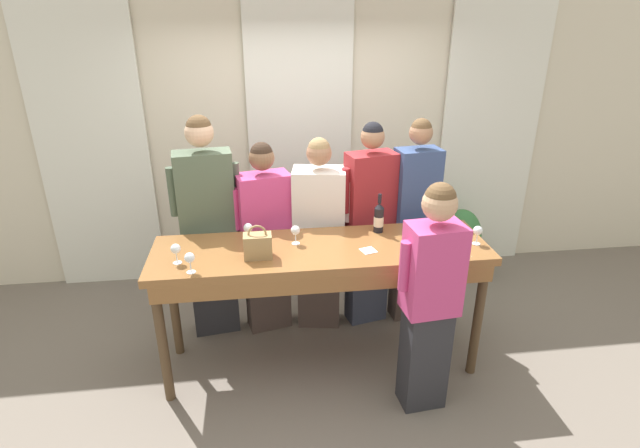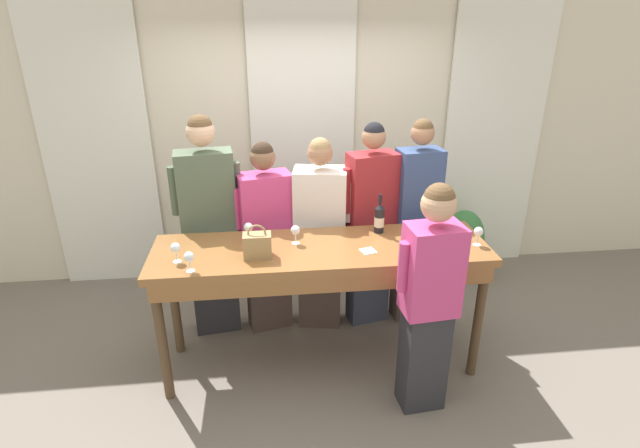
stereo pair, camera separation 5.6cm
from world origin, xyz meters
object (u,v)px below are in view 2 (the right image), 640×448
at_px(wine_glass_front_mid, 478,232).
at_px(wine_glass_center_left, 295,231).
at_px(wine_glass_front_left, 176,248).
at_px(guest_navy_coat, 415,221).
at_px(wine_bottle, 379,218).
at_px(guest_striped_shirt, 370,225).
at_px(host_pouring, 429,298).
at_px(wine_glass_front_right, 433,215).
at_px(guest_cream_sweater, 320,236).
at_px(guest_pink_top, 266,238).
at_px(wine_glass_center_mid, 408,237).
at_px(guest_olive_jacket, 210,226).
at_px(handbag, 257,245).
at_px(wine_glass_center_right, 248,228).
at_px(wine_glass_back_left, 189,257).
at_px(tasting_bar, 321,262).
at_px(potted_plant, 463,241).

distance_m(wine_glass_front_mid, wine_glass_center_left, 1.31).
bearing_deg(wine_glass_front_left, guest_navy_coat, 20.17).
relative_size(wine_bottle, wine_glass_front_mid, 2.17).
bearing_deg(wine_glass_front_mid, guest_striped_shirt, 134.38).
height_order(wine_bottle, host_pouring, host_pouring).
distance_m(wine_glass_front_mid, guest_striped_shirt, 0.94).
bearing_deg(host_pouring, wine_glass_front_right, 71.46).
height_order(wine_glass_front_left, wine_glass_center_left, same).
bearing_deg(host_pouring, guest_cream_sweater, 118.55).
relative_size(wine_glass_front_right, guest_pink_top, 0.09).
bearing_deg(wine_glass_center_mid, guest_striped_shirt, 99.83).
distance_m(guest_olive_jacket, guest_pink_top, 0.47).
bearing_deg(guest_olive_jacket, wine_glass_center_mid, -25.48).
xyz_separation_m(handbag, wine_glass_front_mid, (1.58, 0.01, 0.01)).
distance_m(wine_glass_center_right, guest_olive_jacket, 0.54).
relative_size(wine_glass_back_left, host_pouring, 0.09).
xyz_separation_m(wine_bottle, wine_glass_center_left, (-0.65, -0.13, -0.01)).
relative_size(guest_cream_sweater, guest_navy_coat, 0.93).
bearing_deg(guest_navy_coat, host_pouring, -101.50).
relative_size(tasting_bar, wine_glass_front_left, 17.12).
bearing_deg(potted_plant, tasting_bar, -142.44).
height_order(wine_bottle, wine_glass_front_left, wine_bottle).
bearing_deg(wine_glass_center_mid, wine_glass_front_right, 51.08).
xyz_separation_m(wine_glass_center_right, host_pouring, (1.16, -0.69, -0.25)).
bearing_deg(wine_glass_center_mid, host_pouring, -83.03).
height_order(tasting_bar, guest_olive_jacket, guest_olive_jacket).
bearing_deg(wine_glass_front_mid, wine_glass_back_left, -175.25).
bearing_deg(wine_glass_center_left, wine_glass_front_mid, -7.57).
relative_size(tasting_bar, guest_olive_jacket, 1.29).
xyz_separation_m(wine_glass_front_right, host_pouring, (-0.26, -0.79, -0.25)).
distance_m(wine_glass_front_right, wine_glass_center_mid, 0.50).
distance_m(wine_glass_center_left, guest_striped_shirt, 0.84).
bearing_deg(guest_striped_shirt, guest_navy_coat, 0.00).
height_order(wine_glass_center_left, guest_pink_top, guest_pink_top).
bearing_deg(guest_olive_jacket, wine_glass_center_left, -36.18).
xyz_separation_m(guest_olive_jacket, guest_cream_sweater, (0.90, -0.00, -0.13)).
xyz_separation_m(tasting_bar, guest_olive_jacket, (-0.84, 0.59, 0.07)).
bearing_deg(handbag, host_pouring, -20.92).
distance_m(tasting_bar, wine_glass_back_left, 0.94).
distance_m(guest_cream_sweater, potted_plant, 1.73).
xyz_separation_m(wine_bottle, guest_cream_sweater, (-0.41, 0.36, -0.29)).
distance_m(wine_glass_front_right, guest_pink_top, 1.36).
bearing_deg(guest_striped_shirt, wine_glass_center_left, -143.44).
height_order(wine_bottle, handbag, wine_bottle).
xyz_separation_m(wine_glass_back_left, guest_navy_coat, (1.76, 0.83, -0.18)).
distance_m(guest_pink_top, guest_striped_shirt, 0.87).
relative_size(wine_glass_front_right, guest_olive_jacket, 0.08).
bearing_deg(wine_glass_center_right, tasting_bar, -19.84).
bearing_deg(wine_glass_center_right, wine_bottle, 2.57).
xyz_separation_m(wine_glass_front_left, guest_olive_jacket, (0.15, 0.68, -0.15)).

